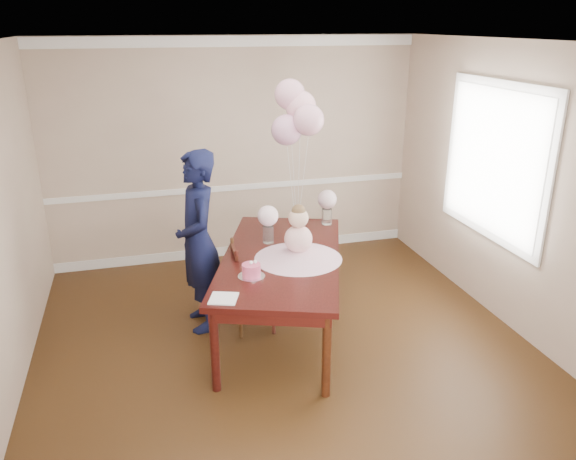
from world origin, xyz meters
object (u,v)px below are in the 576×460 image
(dining_table_top, at_px, (281,258))
(woman, at_px, (198,242))
(birthday_cake, at_px, (251,270))
(dining_chair_seat, at_px, (254,291))

(dining_table_top, relative_size, woman, 1.21)
(dining_table_top, bearing_deg, birthday_cake, -113.96)
(woman, bearing_deg, birthday_cake, 23.64)
(dining_table_top, relative_size, birthday_cake, 13.33)
(dining_table_top, distance_m, dining_chair_seat, 0.46)
(dining_chair_seat, bearing_deg, birthday_cake, -100.85)
(birthday_cake, xyz_separation_m, dining_chair_seat, (0.12, 0.51, -0.46))
(dining_table_top, height_order, birthday_cake, birthday_cake)
(woman, bearing_deg, dining_chair_seat, 64.23)
(dining_chair_seat, distance_m, woman, 0.72)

